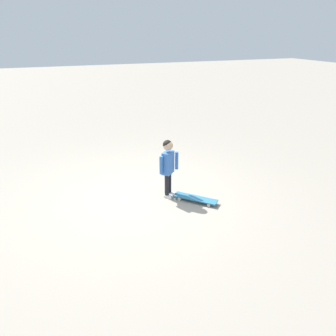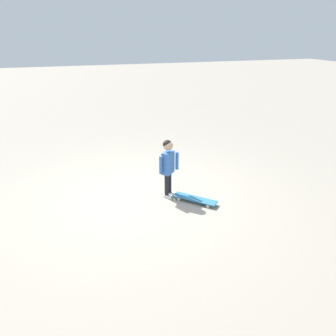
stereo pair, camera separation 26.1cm
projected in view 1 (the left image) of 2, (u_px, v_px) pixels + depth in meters
name	position (u px, v px, depth m)	size (l,w,h in m)	color
ground_plane	(136.00, 198.00, 5.91)	(50.00, 50.00, 0.00)	#9E9384
child_person	(168.00, 162.00, 5.74)	(0.39, 0.28, 1.06)	black
skateboard	(195.00, 198.00, 5.78)	(0.67, 0.70, 0.07)	teal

